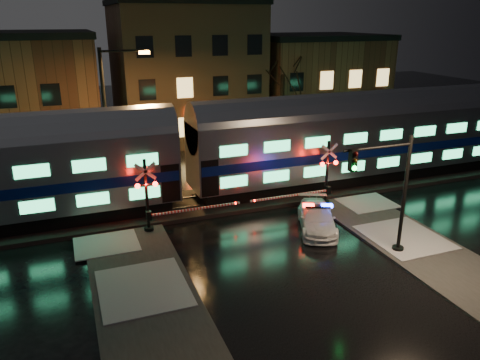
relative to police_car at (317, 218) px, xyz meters
name	(u,v)px	position (x,y,z in m)	size (l,w,h in m)	color
ground	(261,235)	(-3.00, 0.37, -0.64)	(120.00, 120.00, 0.00)	black
ballast	(228,199)	(-3.00, 5.37, -0.52)	(90.00, 4.20, 0.24)	black
sidewalk_left	(158,333)	(-9.50, -5.63, -0.58)	(4.00, 20.00, 0.12)	#2D2D2D
sidewalk_right	(449,267)	(3.50, -5.63, -0.58)	(4.00, 20.00, 0.12)	#2D2D2D
building_left	(4,97)	(-16.00, 22.37, 3.86)	(14.00, 10.00, 9.00)	brown
building_mid	(185,73)	(-1.00, 22.87, 5.11)	(12.00, 11.00, 11.50)	brown
building_right	(312,83)	(12.00, 22.37, 3.61)	(12.00, 10.00, 8.50)	brown
train	(183,152)	(-5.69, 5.37, 2.75)	(51.00, 3.12, 5.92)	black
police_car	(317,218)	(0.00, 0.00, 0.00)	(3.33, 4.70, 1.42)	white
crossing_signal_right	(322,181)	(1.79, 2.68, 0.97)	(5.51, 0.64, 3.90)	black
crossing_signal_left	(155,203)	(-7.91, 2.68, 0.98)	(5.55, 0.65, 3.93)	black
traffic_light	(389,195)	(1.45, -3.62, 2.38)	(3.67, 0.68, 5.68)	black
streetlight	(110,112)	(-9.06, 9.37, 4.49)	(2.97, 0.31, 8.89)	black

